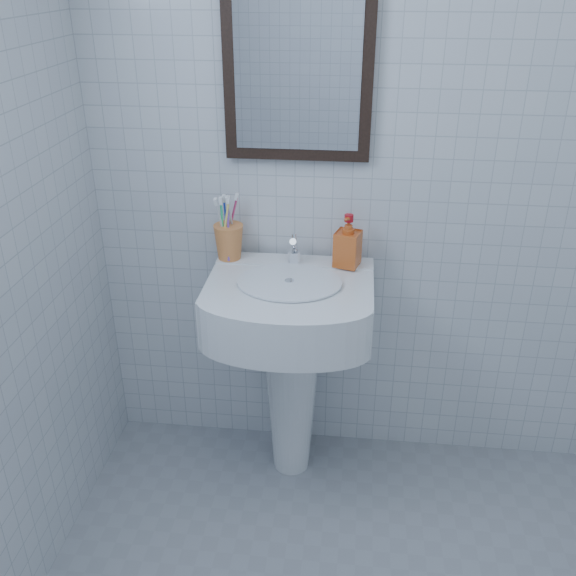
# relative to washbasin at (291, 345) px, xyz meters

# --- Properties ---
(wall_back) EXTENTS (2.20, 0.02, 2.50)m
(wall_back) POSITION_rel_washbasin_xyz_m (0.33, 0.21, 0.66)
(wall_back) COLOR silver
(wall_back) RESTS_ON ground
(washbasin) EXTENTS (0.58, 0.42, 0.89)m
(washbasin) POSITION_rel_washbasin_xyz_m (0.00, 0.00, 0.00)
(washbasin) COLOR white
(washbasin) RESTS_ON ground
(faucet) EXTENTS (0.05, 0.10, 0.12)m
(faucet) POSITION_rel_washbasin_xyz_m (0.00, 0.11, 0.33)
(faucet) COLOR white
(faucet) RESTS_ON washbasin
(toothbrush_cup) EXTENTS (0.13, 0.13, 0.13)m
(toothbrush_cup) POSITION_rel_washbasin_xyz_m (-0.24, 0.12, 0.35)
(toothbrush_cup) COLOR orange
(toothbrush_cup) RESTS_ON washbasin
(soap_dispenser) EXTENTS (0.11, 0.11, 0.19)m
(soap_dispenser) POSITION_rel_washbasin_xyz_m (0.19, 0.11, 0.38)
(soap_dispenser) COLOR #BB3712
(soap_dispenser) RESTS_ON washbasin
(wall_mirror) EXTENTS (0.50, 0.04, 0.62)m
(wall_mirror) POSITION_rel_washbasin_xyz_m (0.00, 0.19, 0.96)
(wall_mirror) COLOR black
(wall_mirror) RESTS_ON wall_back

